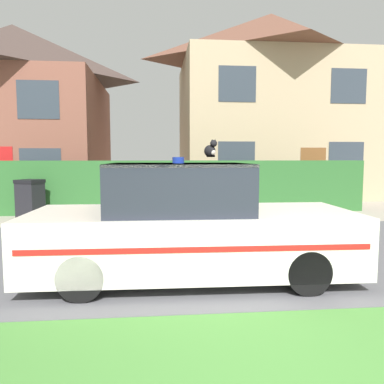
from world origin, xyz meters
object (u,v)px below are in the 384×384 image
object	(u,v)px
police_car	(189,227)
wheelie_bin	(30,199)
house_left	(16,111)
house_right	(270,104)
cat	(211,150)

from	to	relation	value
police_car	wheelie_bin	xyz separation A→B (m)	(-4.00, 5.65, -0.19)
wheelie_bin	house_left	bearing A→B (deg)	134.79
police_car	house_right	xyz separation A→B (m)	(4.69, 11.57, 3.36)
cat	police_car	bearing A→B (deg)	-159.15
police_car	cat	distance (m)	1.14
house_right	police_car	bearing A→B (deg)	-112.05
cat	wheelie_bin	world-z (taller)	cat
cat	wheelie_bin	bearing A→B (deg)	-174.87
police_car	house_left	world-z (taller)	house_left
house_right	cat	bearing A→B (deg)	-110.52
police_car	house_right	world-z (taller)	house_right
house_right	house_left	bearing A→B (deg)	179.91
police_car	cat	bearing A→B (deg)	-37.08
house_right	wheelie_bin	xyz separation A→B (m)	(-8.69, -5.92, -3.55)
wheelie_bin	cat	bearing A→B (deg)	-31.06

